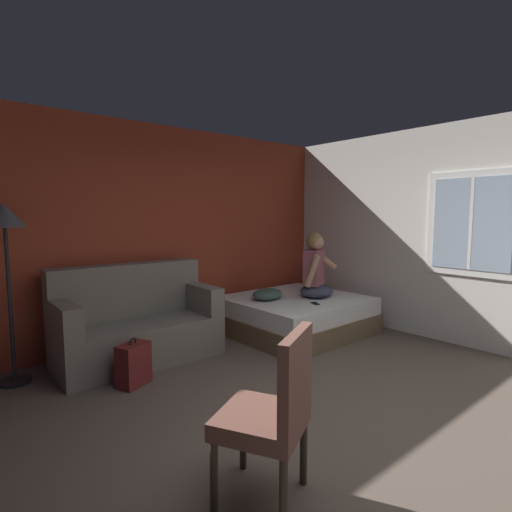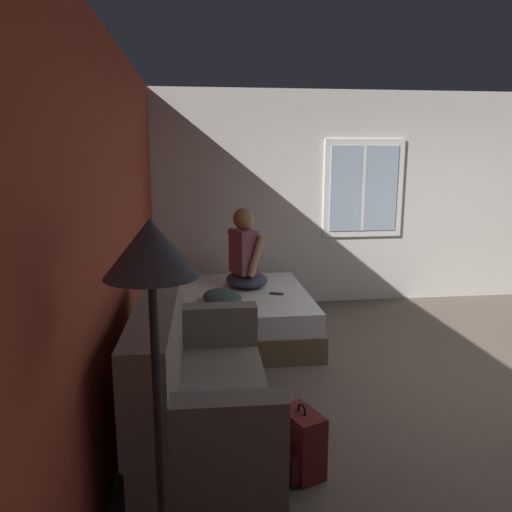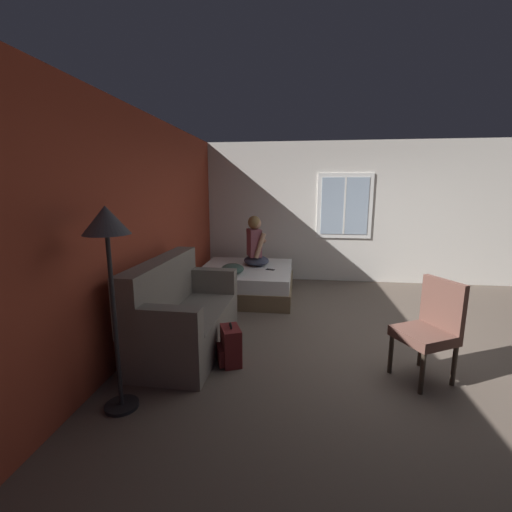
{
  "view_description": "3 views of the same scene",
  "coord_description": "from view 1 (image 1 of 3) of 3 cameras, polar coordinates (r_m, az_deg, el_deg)",
  "views": [
    {
      "loc": [
        -2.27,
        -1.54,
        1.6
      ],
      "look_at": [
        0.84,
        2.14,
        1.09
      ],
      "focal_mm": 28.0,
      "sensor_mm": 36.0,
      "label": 1
    },
    {
      "loc": [
        -3.52,
        2.55,
        1.94
      ],
      "look_at": [
        0.89,
        2.01,
        1.01
      ],
      "focal_mm": 35.0,
      "sensor_mm": 36.0,
      "label": 2
    },
    {
      "loc": [
        -4.1,
        1.26,
        1.83
      ],
      "look_at": [
        0.61,
        1.85,
        0.88
      ],
      "focal_mm": 24.0,
      "sensor_mm": 36.0,
      "label": 3
    }
  ],
  "objects": [
    {
      "name": "ground_plane",
      "position": [
        3.18,
        14.74,
        -24.42
      ],
      "size": [
        40.0,
        40.0,
        0.0
      ],
      "primitive_type": "plane",
      "color": "brown"
    },
    {
      "name": "wall_back_accent",
      "position": [
        5.23,
        -14.43,
        3.08
      ],
      "size": [
        10.39,
        0.16,
        2.7
      ],
      "primitive_type": "cube",
      "color": "#993823",
      "rests_on": "ground"
    },
    {
      "name": "wall_side_with_window",
      "position": [
        5.28,
        32.7,
        2.37
      ],
      "size": [
        0.19,
        7.55,
        2.7
      ],
      "color": "silver",
      "rests_on": "ground"
    },
    {
      "name": "bed",
      "position": [
        5.5,
        5.72,
        -8.36
      ],
      "size": [
        1.73,
        1.6,
        0.48
      ],
      "color": "brown",
      "rests_on": "ground"
    },
    {
      "name": "couch",
      "position": [
        4.65,
        -16.69,
        -9.29
      ],
      "size": [
        1.72,
        0.86,
        1.04
      ],
      "color": "slate",
      "rests_on": "ground"
    },
    {
      "name": "side_chair",
      "position": [
        2.35,
        2.44,
        -21.03
      ],
      "size": [
        0.62,
        0.62,
        0.98
      ],
      "color": "#382D23",
      "rests_on": "ground"
    },
    {
      "name": "person_seated",
      "position": [
        5.46,
        8.49,
        -2.1
      ],
      "size": [
        0.65,
        0.6,
        0.88
      ],
      "color": "#383D51",
      "rests_on": "bed"
    },
    {
      "name": "backpack",
      "position": [
        4.04,
        -17.18,
        -14.66
      ],
      "size": [
        0.35,
        0.32,
        0.46
      ],
      "color": "maroon",
      "rests_on": "ground"
    },
    {
      "name": "throw_pillow",
      "position": [
        5.28,
        1.64,
        -5.46
      ],
      "size": [
        0.57,
        0.49,
        0.14
      ],
      "primitive_type": "ellipsoid",
      "rotation": [
        0.0,
        0.0,
        0.32
      ],
      "color": "#385147",
      "rests_on": "bed"
    },
    {
      "name": "cell_phone",
      "position": [
        5.08,
        8.45,
        -6.72
      ],
      "size": [
        0.12,
        0.16,
        0.01
      ],
      "primitive_type": "cube",
      "rotation": [
        0.0,
        0.0,
        5.89
      ],
      "color": "black",
      "rests_on": "bed"
    },
    {
      "name": "floor_lamp",
      "position": [
        4.31,
        -32.19,
        2.82
      ],
      "size": [
        0.36,
        0.36,
        1.7
      ],
      "color": "black",
      "rests_on": "ground"
    }
  ]
}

